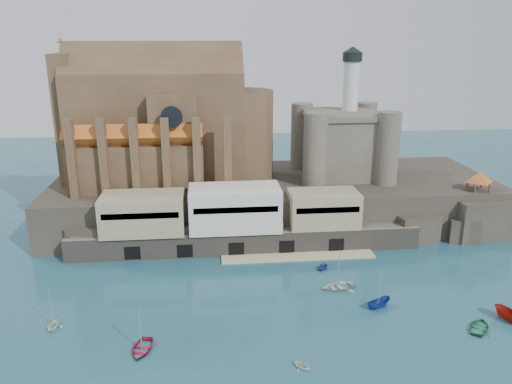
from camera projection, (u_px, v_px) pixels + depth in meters
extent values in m
plane|color=#1A4756|center=(306.00, 304.00, 80.43)|extent=(300.00, 300.00, 0.00)
cube|color=black|center=(273.00, 199.00, 116.97)|extent=(100.00, 34.00, 10.00)
cube|color=black|center=(93.00, 240.00, 98.28)|extent=(9.00, 5.00, 6.00)
cube|color=black|center=(175.00, 237.00, 99.79)|extent=(9.00, 5.00, 6.00)
cube|color=black|center=(260.00, 234.00, 101.40)|extent=(9.00, 5.00, 6.00)
cube|color=black|center=(341.00, 231.00, 103.01)|extent=(9.00, 5.00, 6.00)
cube|color=black|center=(416.00, 228.00, 104.52)|extent=(9.00, 5.00, 6.00)
cube|color=#625A4F|center=(245.00, 239.00, 100.39)|extent=(70.00, 6.00, 4.50)
cube|color=tan|center=(298.00, 256.00, 97.68)|extent=(30.00, 4.00, 0.40)
cube|color=black|center=(133.00, 253.00, 95.74)|extent=(3.00, 0.40, 2.60)
cube|color=black|center=(185.00, 251.00, 96.69)|extent=(3.00, 0.40, 2.60)
cube|color=black|center=(236.00, 249.00, 97.64)|extent=(3.00, 0.40, 2.60)
cube|color=black|center=(287.00, 247.00, 98.58)|extent=(3.00, 0.40, 2.60)
cube|color=black|center=(336.00, 245.00, 99.53)|extent=(3.00, 0.40, 2.60)
cube|color=gray|center=(143.00, 213.00, 97.67)|extent=(16.00, 9.00, 7.50)
cube|color=beige|center=(235.00, 208.00, 99.23)|extent=(18.00, 9.00, 8.50)
cube|color=gray|center=(323.00, 208.00, 101.15)|extent=(14.00, 8.00, 7.00)
cube|color=#4A3522|center=(158.00, 127.00, 111.37)|extent=(38.00, 14.00, 24.00)
cube|color=#4A3522|center=(154.00, 72.00, 107.82)|extent=(38.00, 13.01, 13.01)
cylinder|color=#4A3522|center=(243.00, 134.00, 113.76)|extent=(14.00, 14.00, 20.00)
cube|color=#4A3522|center=(176.00, 136.00, 112.34)|extent=(10.00, 20.00, 20.00)
cube|color=#4A3522|center=(136.00, 169.00, 104.04)|extent=(28.00, 5.00, 10.00)
cube|color=#4A3522|center=(146.00, 149.00, 122.10)|extent=(28.00, 5.00, 10.00)
cube|color=#AC551D|center=(134.00, 137.00, 102.08)|extent=(28.00, 5.66, 5.66)
cube|color=#AC551D|center=(144.00, 122.00, 120.14)|extent=(28.00, 5.66, 5.66)
cube|color=#4A3522|center=(69.00, 120.00, 108.98)|extent=(4.00, 10.00, 28.00)
cylinder|color=black|center=(172.00, 117.00, 99.11)|extent=(4.40, 0.30, 4.40)
cube|color=#4A3522|center=(72.00, 159.00, 99.16)|extent=(1.60, 2.20, 16.00)
cube|color=#4A3522|center=(104.00, 158.00, 99.75)|extent=(1.60, 2.20, 16.00)
cube|color=#4A3522|center=(135.00, 158.00, 100.34)|extent=(1.60, 2.20, 16.00)
cube|color=#4A3522|center=(166.00, 157.00, 100.92)|extent=(1.60, 2.20, 16.00)
cube|color=#4A3522|center=(197.00, 156.00, 101.51)|extent=(1.60, 2.20, 16.00)
cube|color=#4A3522|center=(228.00, 156.00, 102.10)|extent=(1.60, 2.20, 16.00)
cube|color=#4E483D|center=(341.00, 146.00, 115.88)|extent=(16.00, 16.00, 14.00)
cube|color=#4E483D|center=(343.00, 114.00, 113.69)|extent=(17.00, 17.00, 1.20)
cylinder|color=#4E483D|center=(315.00, 150.00, 107.22)|extent=(5.20, 5.20, 16.00)
cylinder|color=#4E483D|center=(387.00, 149.00, 108.74)|extent=(5.20, 5.20, 16.00)
cylinder|color=#4E483D|center=(301.00, 136.00, 122.43)|extent=(5.20, 5.20, 16.00)
cylinder|color=#4E483D|center=(365.00, 135.00, 123.94)|extent=(5.20, 5.20, 16.00)
cylinder|color=silver|center=(351.00, 88.00, 114.12)|extent=(3.60, 3.60, 12.00)
cylinder|color=black|center=(352.00, 57.00, 112.05)|extent=(4.40, 4.40, 2.00)
cone|color=black|center=(353.00, 49.00, 111.57)|extent=(4.60, 4.60, 1.40)
cube|color=black|center=(474.00, 215.00, 107.83)|extent=(12.00, 10.00, 8.70)
cube|color=black|center=(462.00, 229.00, 105.14)|extent=(6.00, 5.00, 5.00)
cube|color=black|center=(490.00, 217.00, 110.60)|extent=(5.00, 4.00, 6.00)
cube|color=#4A3522|center=(477.00, 196.00, 106.49)|extent=(4.20, 4.20, 0.30)
cylinder|color=#4A3522|center=(475.00, 192.00, 104.39)|extent=(0.36, 0.36, 3.20)
cylinder|color=#4A3522|center=(489.00, 191.00, 104.70)|extent=(0.36, 0.36, 3.20)
cylinder|color=#4A3522|center=(467.00, 187.00, 107.43)|extent=(0.36, 0.36, 3.20)
cylinder|color=#4A3522|center=(481.00, 187.00, 107.74)|extent=(0.36, 0.36, 3.20)
pyramid|color=#AC551D|center=(479.00, 177.00, 105.27)|extent=(6.40, 6.40, 2.20)
imported|color=#A10C29|center=(142.00, 350.00, 68.58)|extent=(4.02, 1.82, 5.43)
imported|color=silver|center=(302.00, 367.00, 65.00)|extent=(2.69, 2.64, 2.71)
imported|color=navy|center=(378.00, 307.00, 79.56)|extent=(2.28, 2.26, 4.50)
imported|color=#1F6B35|center=(479.00, 328.00, 73.69)|extent=(3.62, 3.26, 5.30)
imported|color=silver|center=(54.00, 327.00, 73.95)|extent=(3.19, 2.18, 3.46)
imported|color=maroon|center=(512.00, 322.00, 75.27)|extent=(3.10, 3.12, 5.91)
imported|color=silver|center=(338.00, 288.00, 85.61)|extent=(2.18, 4.47, 6.02)
imported|color=navy|center=(323.00, 269.00, 92.66)|extent=(3.17, 3.12, 3.20)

